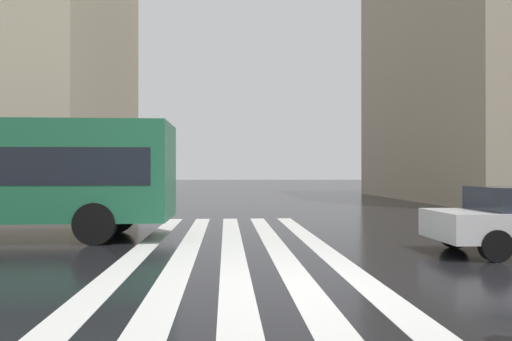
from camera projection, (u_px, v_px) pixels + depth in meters
ground_plane at (310, 286)px, 7.10m from camera, size 220.00×220.00×0.00m
zebra_crossing at (232, 246)px, 11.02m from camera, size 13.00×4.50×0.01m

